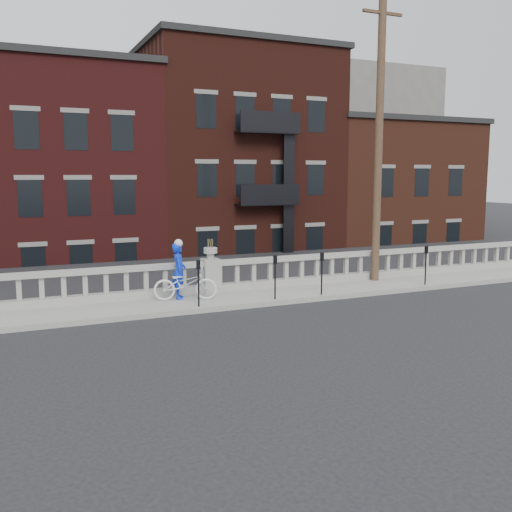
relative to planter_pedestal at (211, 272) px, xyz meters
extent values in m
plane|color=black|center=(0.00, -3.95, -0.83)|extent=(120.00, 120.00, 0.00)
cube|color=gray|center=(0.00, -0.95, -0.76)|extent=(32.00, 2.20, 0.15)
cube|color=gray|center=(0.00, 0.00, -0.56)|extent=(28.00, 0.34, 0.25)
cube|color=gray|center=(0.00, 0.00, 0.27)|extent=(28.00, 0.34, 0.16)
cube|color=gray|center=(0.00, 0.00, -0.13)|extent=(0.55, 0.55, 1.10)
cylinder|color=gray|center=(0.00, 0.00, 0.52)|extent=(0.24, 0.24, 0.20)
cylinder|color=gray|center=(0.00, 0.00, 0.70)|extent=(0.44, 0.44, 0.18)
cube|color=#605E59|center=(0.00, 0.35, -3.26)|extent=(36.00, 0.50, 5.15)
cube|color=black|center=(0.00, 22.00, -6.08)|extent=(80.00, 44.00, 0.50)
cube|color=#595651|center=(-2.00, 4.50, -3.83)|extent=(16.00, 7.00, 4.00)
cube|color=#595651|center=(22.00, 29.00, 3.17)|extent=(14.00, 14.00, 18.00)
cube|color=#431313|center=(-4.00, 16.00, 1.17)|extent=(10.00, 14.00, 14.00)
cube|color=black|center=(-4.00, 16.00, 8.32)|extent=(10.30, 14.30, 0.30)
cube|color=#38150F|center=(6.00, 16.00, 1.92)|extent=(10.00, 14.00, 15.50)
cube|color=black|center=(6.00, 16.00, 9.82)|extent=(10.30, 14.30, 0.30)
cube|color=#4C2417|center=(16.00, 16.00, 0.17)|extent=(10.00, 14.00, 12.00)
cube|color=black|center=(16.00, 16.00, 6.32)|extent=(10.30, 14.30, 0.30)
cylinder|color=#422D1E|center=(6.20, -0.35, 4.32)|extent=(0.28, 0.28, 10.00)
cube|color=#422D1E|center=(6.20, -0.35, 8.62)|extent=(1.60, 0.10, 0.10)
cylinder|color=black|center=(-1.00, -1.80, -0.13)|extent=(0.05, 0.05, 1.10)
cube|color=black|center=(-1.00, -1.80, 0.55)|extent=(0.10, 0.08, 0.26)
cube|color=black|center=(-1.00, -1.85, 0.59)|extent=(0.06, 0.01, 0.08)
cylinder|color=black|center=(1.46, -1.80, -0.13)|extent=(0.05, 0.05, 1.10)
cube|color=black|center=(1.46, -1.80, 0.55)|extent=(0.10, 0.08, 0.26)
cube|color=black|center=(1.46, -1.85, 0.59)|extent=(0.06, 0.01, 0.08)
cylinder|color=black|center=(3.11, -1.80, -0.13)|extent=(0.05, 0.05, 1.10)
cube|color=black|center=(3.11, -1.80, 0.55)|extent=(0.10, 0.08, 0.26)
cube|color=black|center=(3.11, -1.85, 0.59)|extent=(0.06, 0.01, 0.08)
cylinder|color=black|center=(7.28, -1.80, -0.13)|extent=(0.05, 0.05, 1.10)
cube|color=black|center=(7.28, -1.80, 0.55)|extent=(0.10, 0.08, 0.26)
cube|color=black|center=(7.28, -1.85, 0.59)|extent=(0.06, 0.01, 0.08)
imported|color=silver|center=(-1.10, -0.79, -0.17)|extent=(2.04, 1.19, 1.01)
imported|color=#0D2FD0|center=(-1.21, -0.50, 0.19)|extent=(0.58, 0.73, 1.74)
camera|label=1|loc=(-6.02, -17.32, 3.11)|focal=40.00mm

